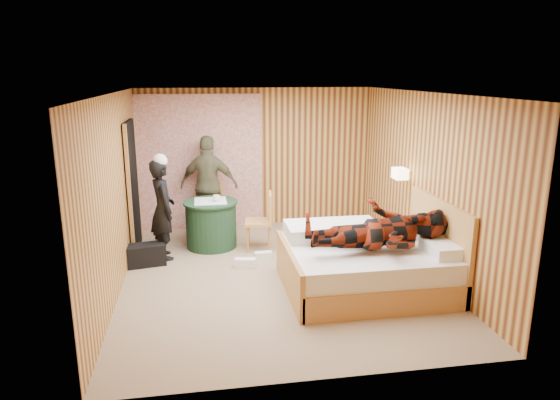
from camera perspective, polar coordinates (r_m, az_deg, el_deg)
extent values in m
cube|color=#9E8667|center=(7.08, -0.29, -8.55)|extent=(4.20, 5.00, 0.01)
cube|color=silver|center=(6.53, -0.31, 12.11)|extent=(4.20, 5.00, 0.01)
cube|color=#E0AF56|center=(9.12, -2.79, 4.84)|extent=(4.20, 0.02, 2.50)
cube|color=#E0AF56|center=(6.70, -18.33, 0.63)|extent=(0.02, 5.00, 2.50)
cube|color=#E0AF56|center=(7.32, 16.17, 1.91)|extent=(0.02, 5.00, 2.50)
cube|color=silver|center=(9.01, -9.08, 4.23)|extent=(2.20, 0.08, 2.40)
cube|color=black|center=(8.10, -16.48, 1.42)|extent=(0.06, 0.90, 2.05)
cylinder|color=gold|center=(7.67, 14.10, 2.98)|extent=(0.18, 0.04, 0.04)
cube|color=#FFEAB2|center=(7.63, 13.55, 2.96)|extent=(0.18, 0.24, 0.16)
cube|color=#E4B45D|center=(6.72, 9.98, -8.62)|extent=(2.10, 1.68, 0.31)
cube|color=silver|center=(6.61, 10.09, -6.32)|extent=(2.03, 1.62, 0.26)
cube|color=#E4B45D|center=(6.41, 1.05, -8.23)|extent=(0.06, 1.68, 0.59)
cube|color=#E4B45D|center=(6.94, 17.66, -4.65)|extent=(0.06, 1.68, 1.15)
cube|color=white|center=(6.52, 18.16, -5.23)|extent=(0.40, 0.58, 0.15)
cube|color=white|center=(7.20, 15.28, -3.18)|extent=(0.40, 0.58, 0.15)
cube|color=silver|center=(6.86, 5.97, -3.42)|extent=(1.26, 0.63, 0.19)
cube|color=#E4B45D|center=(7.82, 13.06, -4.72)|extent=(0.37, 0.50, 0.50)
cube|color=#E4B45D|center=(7.77, 13.12, -3.60)|extent=(0.38, 0.52, 0.03)
cylinder|color=#1F4426|center=(8.15, -7.86, -2.82)|extent=(0.81, 0.81, 0.74)
cylinder|color=#1F4426|center=(8.05, -7.95, -0.27)|extent=(0.87, 0.87, 0.03)
cube|color=white|center=(8.04, -7.96, -0.12)|extent=(0.60, 0.60, 0.01)
cube|color=#E4B45D|center=(8.71, -8.00, -1.14)|extent=(0.48, 0.48, 0.05)
cube|color=#E4B45D|center=(8.83, -7.90, 0.75)|extent=(0.42, 0.10, 0.46)
cylinder|color=#E4B45D|center=(8.64, -9.21, -2.94)|extent=(0.04, 0.04, 0.43)
cylinder|color=#E4B45D|center=(8.91, -6.73, -2.30)|extent=(0.04, 0.04, 0.43)
cube|color=#E4B45D|center=(7.93, -2.48, -2.57)|extent=(0.47, 0.47, 0.05)
cube|color=#E4B45D|center=(7.86, -1.12, -0.82)|extent=(0.09, 0.42, 0.46)
cylinder|color=#E4B45D|center=(8.17, -3.64, -3.80)|extent=(0.04, 0.04, 0.43)
cylinder|color=#E4B45D|center=(7.84, -1.23, -4.55)|extent=(0.04, 0.04, 0.43)
cube|color=black|center=(7.63, -15.06, -6.06)|extent=(0.60, 0.39, 0.31)
cube|color=white|center=(7.33, -4.00, -7.20)|extent=(0.32, 0.17, 0.13)
cube|color=white|center=(7.62, -1.95, -6.37)|extent=(0.27, 0.13, 0.12)
imported|color=black|center=(7.69, -13.26, -1.04)|extent=(0.51, 0.64, 1.53)
imported|color=brown|center=(8.73, -8.12, 1.68)|extent=(1.09, 0.69, 1.72)
imported|color=maroon|center=(6.28, 11.34, -2.11)|extent=(0.86, 0.67, 1.77)
imported|color=white|center=(7.69, 13.31, -2.99)|extent=(0.23, 0.26, 0.02)
imported|color=white|center=(7.69, 13.32, -2.85)|extent=(0.18, 0.23, 0.02)
imported|color=white|center=(7.84, 12.82, -2.36)|extent=(0.12, 0.12, 0.09)
imported|color=white|center=(7.98, -7.24, 0.20)|extent=(0.15, 0.15, 0.10)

